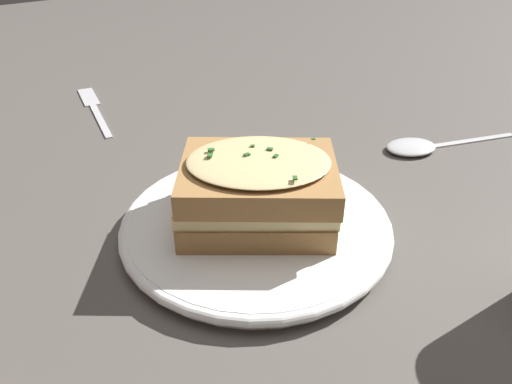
# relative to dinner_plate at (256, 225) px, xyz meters

# --- Properties ---
(ground_plane) EXTENTS (2.40, 2.40, 0.00)m
(ground_plane) POSITION_rel_dinner_plate_xyz_m (-0.01, 0.03, -0.01)
(ground_plane) COLOR #514C47
(dinner_plate) EXTENTS (0.25, 0.25, 0.02)m
(dinner_plate) POSITION_rel_dinner_plate_xyz_m (0.00, 0.00, 0.00)
(dinner_plate) COLOR white
(dinner_plate) RESTS_ON ground_plane
(sandwich) EXTENTS (0.17, 0.17, 0.07)m
(sandwich) POSITION_rel_dinner_plate_xyz_m (0.00, 0.00, 0.04)
(sandwich) COLOR #A37542
(sandwich) RESTS_ON dinner_plate
(fork) EXTENTS (0.04, 0.19, 0.00)m
(fork) POSITION_rel_dinner_plate_xyz_m (0.04, -0.39, -0.01)
(fork) COLOR silver
(fork) RESTS_ON ground_plane
(spoon) EXTENTS (0.18, 0.07, 0.01)m
(spoon) POSITION_rel_dinner_plate_xyz_m (-0.26, -0.04, -0.01)
(spoon) COLOR silver
(spoon) RESTS_ON ground_plane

